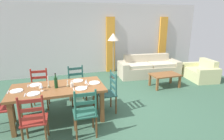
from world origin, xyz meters
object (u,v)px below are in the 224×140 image
wine_bottle (56,82)px  dining_chair_head_east (109,92)px  dining_chair_near_left (34,120)px  coffee_table (165,76)px  standing_lamp (113,40)px  wine_glass_near_right (86,82)px  dining_chair_far_right (77,85)px  wine_glass_near_left (41,86)px  dining_chair_near_right (85,113)px  coffee_cup_secondary (40,86)px  armchair_upholstered (201,73)px  dining_chair_far_left (40,89)px  coffee_cup_primary (72,85)px  couch (148,68)px  dining_table (58,91)px

wine_bottle → dining_chair_head_east: bearing=3.6°
dining_chair_near_left → coffee_table: bearing=25.6°
wine_bottle → standing_lamp: bearing=50.5°
standing_lamp → wine_glass_near_right: bearing=-119.1°
dining_chair_far_right → wine_glass_near_left: dining_chair_far_right is taller
wine_glass_near_right → coffee_table: 3.02m
dining_chair_near_right → coffee_cup_secondary: bearing=134.4°
dining_chair_near_right → armchair_upholstered: (4.55, 2.04, -0.23)m
dining_chair_far_right → wine_glass_near_right: dining_chair_far_right is taller
dining_chair_far_left → standing_lamp: size_ratio=0.59×
coffee_cup_primary → dining_chair_near_left: bearing=-137.4°
dining_chair_near_right → wine_bottle: 0.94m
dining_chair_near_left → couch: size_ratio=0.41×
dining_table → coffee_cup_secondary: bearing=175.6°
dining_chair_near_left → dining_chair_far_left: bearing=89.7°
wine_glass_near_right → standing_lamp: bearing=60.9°
dining_chair_head_east → coffee_table: 2.41m
wine_glass_near_left → standing_lamp: standing_lamp is taller
wine_glass_near_left → standing_lamp: 3.51m
dining_chair_far_left → coffee_table: 3.74m
dining_chair_far_left → dining_table: bearing=-60.3°
couch → armchair_upholstered: 1.88m
dining_chair_head_east → armchair_upholstered: bearing=17.9°
armchair_upholstered → dining_chair_far_left: bearing=-174.4°
armchair_upholstered → dining_chair_head_east: bearing=-162.1°
dining_chair_near_right → coffee_cup_primary: dining_chair_near_right is taller
dining_chair_near_right → wine_bottle: bearing=122.8°
wine_glass_near_right → dining_chair_near_left: bearing=-149.4°
dining_chair_near_left → coffee_cup_primary: size_ratio=10.67×
wine_bottle → armchair_upholstered: wine_bottle is taller
dining_chair_near_left → dining_chair_head_east: same height
coffee_cup_secondary → coffee_table: 3.80m
dining_chair_near_left → dining_chair_far_left: size_ratio=1.00×
dining_table → coffee_cup_primary: (0.28, -0.09, 0.13)m
dining_chair_near_right → wine_bottle: size_ratio=3.04×
wine_bottle → armchair_upholstered: size_ratio=0.25×
standing_lamp → dining_chair_far_left: bearing=-145.2°
dining_table → coffee_cup_secondary: 0.36m
wine_glass_near_right → coffee_cup_primary: bearing=167.5°
dining_chair_far_right → coffee_cup_secondary: 1.14m
wine_glass_near_left → couch: (3.68, 2.39, -0.57)m
couch → wine_glass_near_left: bearing=-147.0°
dining_table → dining_chair_head_east: bearing=1.4°
dining_chair_near_right → dining_chair_far_right: (0.05, 1.52, 0.00)m
dining_chair_near_left → standing_lamp: 4.12m
armchair_upholstered → dining_chair_far_right: bearing=-173.4°
wine_glass_near_right → dining_chair_far_right: bearing=95.7°
dining_chair_far_right → dining_chair_near_left: bearing=-121.2°
wine_glass_near_left → armchair_upholstered: wine_glass_near_left is taller
dining_table → wine_glass_near_left: 0.39m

